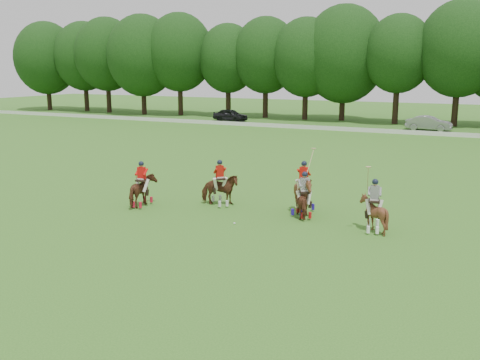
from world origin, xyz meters
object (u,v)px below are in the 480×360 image
at_px(car_mid, 429,123).
at_px(polo_red_c, 303,195).
at_px(car_left, 230,115).
at_px(polo_red_a, 142,190).
at_px(polo_ball, 235,223).
at_px(polo_red_b, 220,189).
at_px(polo_stripe_b, 374,213).
at_px(polo_stripe_a, 304,201).

height_order(car_mid, polo_red_c, polo_red_c).
bearing_deg(car_left, polo_red_c, -143.16).
distance_m(polo_red_a, polo_ball, 5.53).
height_order(polo_red_a, polo_red_b, polo_red_b).
bearing_deg(polo_ball, car_mid, 85.68).
height_order(polo_red_c, polo_stripe_b, polo_red_c).
bearing_deg(polo_ball, polo_stripe_a, 46.03).
bearing_deg(polo_stripe_b, polo_red_a, -175.66).
xyz_separation_m(car_mid, polo_stripe_a, (-0.77, -38.41, -0.04)).
relative_size(polo_red_a, polo_ball, 24.83).
xyz_separation_m(car_left, polo_red_c, (23.05, -37.91, 0.15)).
bearing_deg(polo_red_b, car_left, 116.26).
distance_m(car_left, polo_red_c, 44.37).
distance_m(car_left, polo_stripe_b, 47.33).
xyz_separation_m(car_mid, polo_stripe_b, (2.51, -39.18, 0.00)).
bearing_deg(car_left, polo_ball, -147.29).
distance_m(polo_red_a, polo_stripe_b, 11.05).
bearing_deg(polo_red_b, polo_stripe_b, -7.42).
distance_m(polo_red_a, polo_red_b, 3.78).
height_order(car_left, car_mid, car_mid).
bearing_deg(car_mid, polo_stripe_a, -178.73).
height_order(car_left, polo_red_a, polo_red_a).
bearing_deg(car_mid, polo_red_b, 174.66).
bearing_deg(polo_red_c, car_left, 121.30).
bearing_deg(polo_stripe_a, polo_red_c, 113.44).
distance_m(polo_red_b, polo_stripe_a, 4.44).
distance_m(car_left, polo_stripe_a, 44.91).
xyz_separation_m(car_left, polo_stripe_a, (23.27, -38.41, -0.03)).
bearing_deg(polo_ball, polo_red_a, 171.68).
height_order(polo_red_b, polo_stripe_b, polo_stripe_b).
height_order(car_mid, polo_red_b, polo_red_b).
distance_m(polo_red_a, polo_stripe_a, 7.90).
relative_size(car_left, polo_stripe_b, 1.64).
bearing_deg(car_left, polo_red_b, -148.20).
bearing_deg(polo_stripe_b, polo_stripe_a, 166.73).
height_order(car_mid, polo_stripe_a, polo_stripe_a).
bearing_deg(polo_red_a, car_mid, 78.01).
distance_m(car_mid, polo_ball, 40.94).
xyz_separation_m(polo_red_b, polo_red_c, (4.21, 0.27, 0.11)).
xyz_separation_m(polo_red_c, polo_ball, (-2.10, -2.90, -0.87)).
xyz_separation_m(polo_red_a, polo_stripe_a, (7.73, 1.61, -0.06)).
relative_size(car_left, polo_ball, 50.25).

